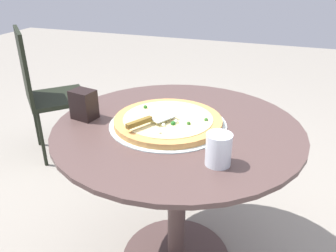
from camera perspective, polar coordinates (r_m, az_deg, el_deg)
The scene contains 6 objects.
patio_table at distance 1.42m, azimuth 1.57°, elevation -6.91°, with size 0.97×0.97×0.72m.
pizza_on_tray at distance 1.33m, azimuth -0.00°, elevation 0.83°, with size 0.46×0.46×0.04m.
pizza_server at distance 1.26m, azimuth -3.08°, elevation 1.13°, with size 0.21×0.14×0.02m.
drinking_cup at distance 1.06m, azimuth 8.51°, elevation -3.91°, with size 0.08×0.08×0.11m, color white.
napkin_dispenser at distance 1.41m, azimuth -14.01°, elevation 3.53°, with size 0.09×0.07×0.12m, color black.
patio_chair_near at distance 2.50m, azimuth -20.19°, elevation 6.15°, with size 0.55×0.55×0.91m.
Camera 1 is at (1.14, 0.36, 1.30)m, focal length 36.18 mm.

